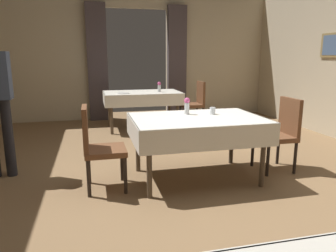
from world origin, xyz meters
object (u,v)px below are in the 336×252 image
dining_table_far (142,96)px  dining_table_mid (197,124)px  chair_mid_left (97,144)px  flower_vase_mid (187,105)px  flower_vase_far (159,86)px  chair_far_right (195,101)px  chair_mid_right (281,131)px  plate_far_b (123,93)px  glass_mid_b (213,111)px

dining_table_far → dining_table_mid: bearing=-86.0°
chair_mid_left → flower_vase_mid: flower_vase_mid is taller
chair_mid_left → flower_vase_far: bearing=65.4°
chair_far_right → flower_vase_far: flower_vase_far is taller
chair_far_right → flower_vase_mid: flower_vase_mid is taller
dining_table_mid → flower_vase_mid: bearing=104.9°
chair_far_right → flower_vase_far: 0.89m
chair_mid_right → chair_mid_left: bearing=-177.5°
chair_mid_left → flower_vase_mid: bearing=13.8°
dining_table_far → flower_vase_far: 0.39m
chair_far_right → plate_far_b: size_ratio=3.90×
flower_vase_mid → flower_vase_far: flower_vase_mid is taller
dining_table_mid → plate_far_b: 2.70m
dining_table_far → plate_far_b: 0.45m
dining_table_far → flower_vase_far: size_ratio=7.54×
chair_far_right → glass_mid_b: bearing=-104.2°
dining_table_mid → chair_mid_left: bearing=-177.5°
dining_table_far → flower_vase_far: flower_vase_far is taller
flower_vase_far → plate_far_b: (-0.73, -0.11, -0.10)m
glass_mid_b → dining_table_mid: bearing=-150.3°
chair_mid_left → glass_mid_b: (1.39, 0.19, 0.28)m
flower_vase_mid → chair_mid_right: bearing=-8.0°
dining_table_mid → glass_mid_b: size_ratio=17.53×
chair_mid_left → plate_far_b: chair_mid_left is taller
dining_table_mid → dining_table_far: same height
plate_far_b → dining_table_mid: bearing=-77.3°
chair_mid_right → flower_vase_mid: 1.26m
chair_far_right → plate_far_b: (-1.54, -0.25, 0.24)m
chair_mid_right → flower_vase_far: bearing=110.5°
chair_mid_right → flower_vase_far: flower_vase_far is taller
flower_vase_far → dining_table_mid: bearing=-92.8°
dining_table_far → chair_mid_left: (-0.95, -2.86, -0.15)m
chair_mid_left → dining_table_mid: bearing=2.5°
dining_table_mid → plate_far_b: (-0.59, 2.63, 0.09)m
chair_mid_right → chair_mid_left: 2.29m
chair_mid_left → flower_vase_mid: 1.17m
glass_mid_b → flower_vase_mid: bearing=166.0°
chair_mid_right → flower_vase_mid: (-1.20, 0.17, 0.35)m
dining_table_mid → flower_vase_far: 2.75m
chair_mid_right → chair_mid_left: (-2.29, -0.10, 0.00)m
dining_table_far → glass_mid_b: 2.71m
dining_table_mid → dining_table_far: 2.82m
chair_mid_right → plate_far_b: size_ratio=3.90×
flower_vase_far → plate_far_b: size_ratio=0.84×
glass_mid_b → dining_table_far: bearing=99.5°
dining_table_far → chair_far_right: size_ratio=1.63×
chair_far_right → plate_far_b: 1.58m
dining_table_far → plate_far_b: size_ratio=6.37×
chair_far_right → flower_vase_mid: size_ratio=4.54×
dining_table_mid → flower_vase_far: flower_vase_far is taller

